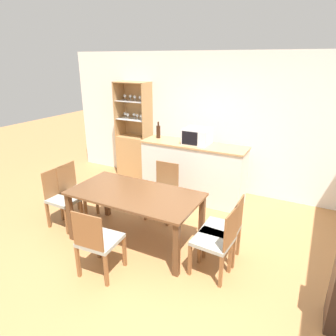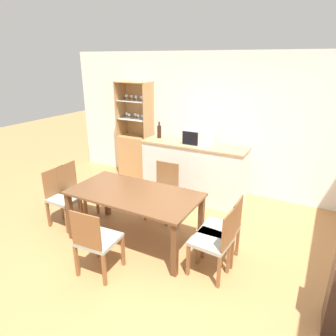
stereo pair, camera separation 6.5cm
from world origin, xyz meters
TOP-DOWN VIEW (x-y plane):
  - ground_plane at (0.00, 0.00)m, footprint 18.00×18.00m
  - wall_back at (0.00, 2.63)m, footprint 6.80×0.06m
  - kitchen_counter at (-0.32, 1.95)m, footprint 1.86×0.54m
  - display_cabinet at (-1.87, 2.41)m, footprint 0.70×0.39m
  - dining_table at (-0.47, 0.31)m, footprint 1.76×0.91m
  - dining_chair_head_far at (-0.47, 1.10)m, footprint 0.44×0.44m
  - dining_chair_side_left_near at (-1.68, 0.18)m, footprint 0.43×0.43m
  - dining_chair_side_right_near at (0.74, 0.17)m, footprint 0.46×0.46m
  - dining_chair_side_left_far at (-1.68, 0.45)m, footprint 0.46×0.46m
  - dining_chair_head_near at (-0.47, -0.47)m, footprint 0.46×0.46m
  - dining_chair_side_right_far at (0.74, 0.45)m, footprint 0.43×0.43m
  - microwave at (-0.27, 1.97)m, footprint 0.44×0.38m
  - wine_bottle at (-1.06, 2.01)m, footprint 0.07×0.07m

SIDE VIEW (x-z plane):
  - ground_plane at x=0.00m, z-range 0.00..0.00m
  - dining_chair_head_far at x=-0.47m, z-range 0.01..0.88m
  - dining_chair_side_left_near at x=-1.68m, z-range 0.01..0.88m
  - dining_chair_side_right_near at x=0.74m, z-range 0.01..0.88m
  - dining_chair_side_left_far at x=-1.68m, z-range 0.01..0.88m
  - dining_chair_head_near at x=-0.47m, z-range 0.01..0.88m
  - dining_chair_side_right_far at x=0.74m, z-range 0.01..0.88m
  - kitchen_counter at x=-0.32m, z-range 0.00..1.03m
  - display_cabinet at x=-1.87m, z-range -0.40..1.59m
  - dining_table at x=-0.47m, z-range 0.27..1.01m
  - wine_bottle at x=-1.06m, z-range 1.00..1.30m
  - microwave at x=-0.27m, z-range 1.03..1.30m
  - wall_back at x=0.00m, z-range 0.00..2.55m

